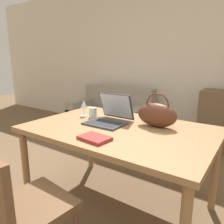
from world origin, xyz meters
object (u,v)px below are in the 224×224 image
at_px(drinking_glass, 93,112).
at_px(wine_glass, 84,105).
at_px(couch, 111,117).
at_px(laptop, 110,115).
at_px(chair, 19,205).
at_px(handbag, 157,115).

relative_size(drinking_glass, wine_glass, 0.60).
xyz_separation_m(couch, wine_glass, (0.76, -1.55, 0.58)).
height_order(couch, laptop, laptop).
height_order(laptop, wine_glass, laptop).
relative_size(chair, handbag, 2.53).
bearing_deg(couch, laptop, -55.12).
xyz_separation_m(drinking_glass, wine_glass, (-0.10, -0.02, 0.06)).
bearing_deg(laptop, drinking_glass, 170.12).
relative_size(laptop, wine_glass, 2.17).
relative_size(laptop, handbag, 1.03).
xyz_separation_m(chair, couch, (-1.13, 2.53, -0.21)).
xyz_separation_m(couch, handbag, (1.49, -1.47, 0.58)).
distance_m(laptop, drinking_glass, 0.24).
distance_m(chair, couch, 2.78).
bearing_deg(chair, couch, 120.15).
relative_size(couch, wine_glass, 8.83).
relative_size(drinking_glass, handbag, 0.28).
xyz_separation_m(chair, wine_glass, (-0.37, 0.98, 0.38)).
bearing_deg(laptop, handbag, 15.22).
bearing_deg(couch, handbag, -44.49).
distance_m(laptop, wine_glass, 0.34).
relative_size(wine_glass, handbag, 0.47).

